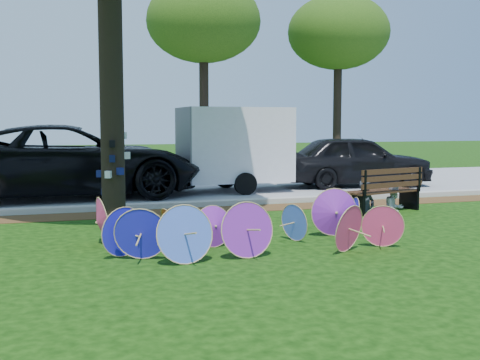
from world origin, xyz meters
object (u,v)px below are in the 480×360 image
object	(u,v)px
dark_pickup	(355,161)
cargo_trailer	(235,144)
parasol_pile	(235,225)
black_van	(70,161)
park_bench	(382,190)
person_left	(366,181)
person_right	(395,185)

from	to	relation	value
dark_pickup	cargo_trailer	distance (m)	3.88
dark_pickup	cargo_trailer	size ratio (longest dim) A/B	1.57
parasol_pile	black_van	distance (m)	7.61
park_bench	dark_pickup	bearing A→B (deg)	53.55
parasol_pile	park_bench	size ratio (longest dim) A/B	2.59
black_van	park_bench	size ratio (longest dim) A/B	3.73
cargo_trailer	person_left	bearing A→B (deg)	-71.60
dark_pickup	park_bench	xyz separation A→B (m)	(-1.95, -4.75, -0.30)
dark_pickup	person_right	world-z (taller)	dark_pickup
black_van	park_bench	distance (m)	7.78
park_bench	person_left	size ratio (longest dim) A/B	1.35
cargo_trailer	park_bench	size ratio (longest dim) A/B	1.61
parasol_pile	dark_pickup	world-z (taller)	dark_pickup
parasol_pile	person_right	distance (m)	5.31
parasol_pile	dark_pickup	xyz separation A→B (m)	(6.11, 7.50, 0.40)
dark_pickup	cargo_trailer	bearing A→B (deg)	97.83
cargo_trailer	black_van	bearing A→B (deg)	-179.84
parasol_pile	person_left	distance (m)	4.74
park_bench	cargo_trailer	bearing A→B (deg)	98.29
cargo_trailer	person_right	size ratio (longest dim) A/B	2.64
cargo_trailer	person_right	distance (m)	5.11
parasol_pile	black_van	world-z (taller)	black_van
parasol_pile	black_van	xyz separation A→B (m)	(-2.14, 7.28, 0.56)
park_bench	person_left	world-z (taller)	person_left
dark_pickup	park_bench	bearing A→B (deg)	163.02
dark_pickup	park_bench	size ratio (longest dim) A/B	2.53
cargo_trailer	person_right	bearing A→B (deg)	-64.07
cargo_trailer	park_bench	bearing A→B (deg)	-67.95
cargo_trailer	parasol_pile	bearing A→B (deg)	-107.60
person_left	dark_pickup	bearing A→B (deg)	43.94
person_left	person_right	xyz separation A→B (m)	(0.70, 0.00, -0.12)
dark_pickup	person_right	bearing A→B (deg)	166.54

